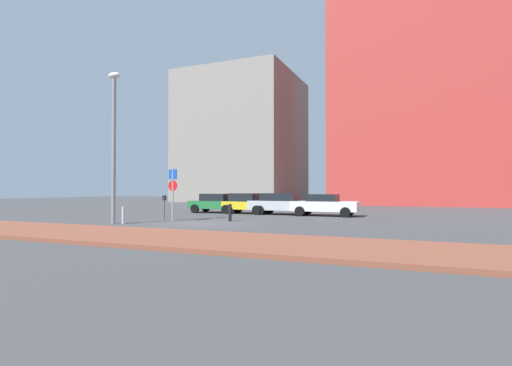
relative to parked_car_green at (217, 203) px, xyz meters
name	(u,v)px	position (x,y,z in m)	size (l,w,h in m)	color
ground_plane	(201,224)	(3.66, -8.27, -0.74)	(120.00, 120.00, 0.00)	#424244
sidewalk_brick	(117,235)	(3.66, -14.19, -0.67)	(40.00, 4.18, 0.14)	brown
parked_car_green	(217,203)	(0.00, 0.00, 0.00)	(4.11, 2.00, 1.42)	#237238
parked_car_yellow	(247,203)	(2.49, 0.00, 0.01)	(3.98, 2.01, 1.46)	gold
parked_car_silver	(282,203)	(5.16, -0.09, 0.04)	(4.58, 1.93, 1.48)	#B7BABF
parked_car_white	(324,205)	(8.19, -0.23, 0.00)	(4.33, 2.03, 1.42)	white
parking_sign_post	(173,188)	(1.42, -7.56, 1.07)	(0.60, 0.10, 2.88)	gray
parking_meter	(164,204)	(0.13, -6.58, 0.16)	(0.18, 0.14, 1.39)	#4C4C51
street_lamp	(114,135)	(-0.30, -10.19, 3.74)	(0.70, 0.36, 7.69)	gray
traffic_bollard_near	(230,213)	(4.36, -6.38, -0.26)	(0.18, 0.18, 0.95)	black
traffic_bollard_mid	(123,215)	(0.09, -9.91, -0.30)	(0.16, 0.16, 0.88)	#B7B7BC
building_colorful_midrise	(421,89)	(14.14, 22.95, 12.62)	(19.35, 12.54, 26.71)	#BF3833
building_under_construction	(244,139)	(-10.13, 26.67, 8.42)	(15.52, 15.95, 18.32)	gray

